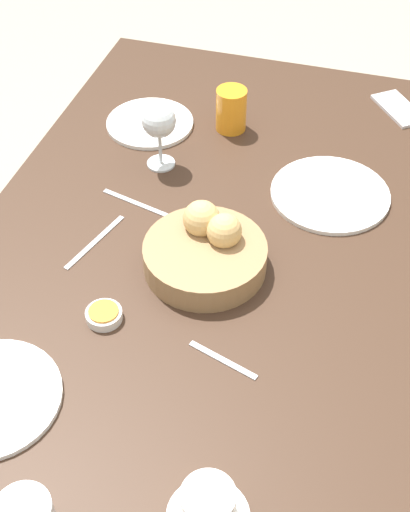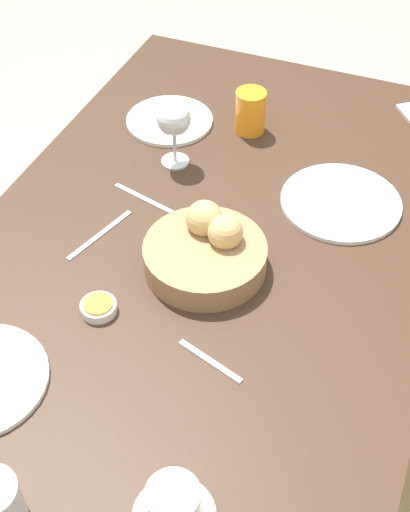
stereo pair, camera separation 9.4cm
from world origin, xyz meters
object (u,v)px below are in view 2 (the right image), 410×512
at_px(juice_glass, 250,112).
at_px(knife_silver, 148,200).
at_px(spoon_coffee, 210,361).
at_px(coffee_cup, 174,506).
at_px(wine_glass, 174,121).
at_px(plate_far_center, 341,202).
at_px(plate_near_left, 169,121).
at_px(bread_basket, 206,251).
at_px(jam_bowl_honey, 98,307).
at_px(fork_silver, 100,235).

distance_m(juice_glass, knife_silver, 0.35).
bearing_deg(spoon_coffee, coffee_cup, 11.02).
bearing_deg(wine_glass, plate_far_center, 89.72).
relative_size(plate_near_left, plate_far_center, 0.82).
distance_m(plate_near_left, plate_far_center, 0.49).
xyz_separation_m(plate_near_left, plate_far_center, (0.14, 0.46, 0.00)).
xyz_separation_m(plate_far_center, wine_glass, (-0.00, -0.39, 0.11)).
distance_m(bread_basket, wine_glass, 0.34).
xyz_separation_m(coffee_cup, jam_bowl_honey, (-0.31, -0.29, -0.02)).
relative_size(bread_basket, spoon_coffee, 1.80).
xyz_separation_m(coffee_cup, fork_silver, (-0.49, -0.38, -0.03)).
bearing_deg(fork_silver, juice_glass, 160.94).
bearing_deg(knife_silver, plate_near_left, -165.14).
height_order(bread_basket, wine_glass, wine_glass).
bearing_deg(wine_glass, fork_silver, -9.12).
xyz_separation_m(bread_basket, plate_far_center, (-0.28, 0.20, -0.03)).
bearing_deg(jam_bowl_honey, juice_glass, 174.18).
height_order(wine_glass, spoon_coffee, wine_glass).
distance_m(plate_far_center, juice_glass, 0.33).
distance_m(plate_far_center, fork_silver, 0.51).
xyz_separation_m(bread_basket, juice_glass, (-0.46, -0.07, 0.02)).
bearing_deg(bread_basket, coffee_cup, 16.64).
xyz_separation_m(plate_far_center, jam_bowl_honey, (0.46, -0.34, 0.01)).
bearing_deg(juice_glass, jam_bowl_honey, -5.82).
height_order(juice_glass, spoon_coffee, juice_glass).
bearing_deg(knife_silver, plate_far_center, 110.47).
height_order(wine_glass, coffee_cup, wine_glass).
relative_size(juice_glass, wine_glass, 0.67).
relative_size(wine_glass, spoon_coffee, 1.18).
relative_size(coffee_cup, fork_silver, 0.69).
bearing_deg(knife_silver, bread_basket, 55.29).
relative_size(plate_far_center, coffee_cup, 2.10).
bearing_deg(coffee_cup, wine_glass, -156.47).
relative_size(coffee_cup, knife_silver, 0.69).
relative_size(juice_glass, fork_silver, 0.59).
height_order(jam_bowl_honey, spoon_coffee, jam_bowl_honey).
bearing_deg(fork_silver, coffee_cup, 37.86).
relative_size(bread_basket, wine_glass, 1.53).
bearing_deg(knife_silver, fork_silver, -18.36).
relative_size(juice_glass, knife_silver, 0.59).
xyz_separation_m(juice_glass, wine_glass, (0.18, -0.12, 0.06)).
bearing_deg(jam_bowl_honey, coffee_cup, 42.90).
bearing_deg(fork_silver, bread_basket, 90.98).
bearing_deg(wine_glass, knife_silver, -0.18).
xyz_separation_m(plate_near_left, coffee_cup, (0.91, 0.41, 0.03)).
bearing_deg(plate_near_left, fork_silver, 4.28).
height_order(plate_near_left, spoon_coffee, plate_near_left).
distance_m(plate_far_center, coffee_cup, 0.77).
height_order(plate_near_left, juice_glass, juice_glass).
bearing_deg(plate_far_center, wine_glass, -90.28).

